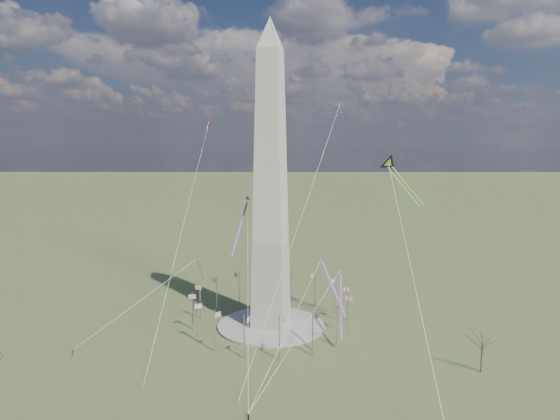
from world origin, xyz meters
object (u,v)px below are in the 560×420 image
(tree_near, at_px, (482,341))
(washington_monument, at_px, (271,185))
(kite_delta_black, at_px, (391,166))
(person_west, at_px, (73,352))

(tree_near, bearing_deg, washington_monument, 165.86)
(washington_monument, bearing_deg, kite_delta_black, 8.02)
(kite_delta_black, bearing_deg, person_west, -15.92)
(person_west, bearing_deg, tree_near, -138.00)
(washington_monument, height_order, tree_near, washington_monument)
(person_west, height_order, kite_delta_black, kite_delta_black)
(tree_near, bearing_deg, kite_delta_black, 141.33)
(tree_near, relative_size, kite_delta_black, 0.80)
(kite_delta_black, bearing_deg, washington_monument, -34.34)
(tree_near, xyz_separation_m, kite_delta_black, (-27.00, 21.61, 45.53))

